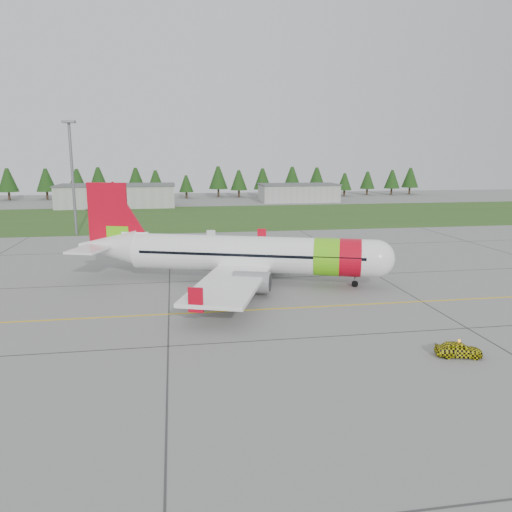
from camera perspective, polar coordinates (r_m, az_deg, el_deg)
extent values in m
plane|color=gray|center=(41.90, 11.22, -8.85)|extent=(320.00, 320.00, 0.00)
cylinder|color=white|center=(56.88, -0.49, 0.19)|extent=(27.44, 13.04, 4.14)
sphere|color=white|center=(56.10, 13.52, -0.28)|extent=(4.14, 4.14, 4.14)
cone|color=white|center=(62.35, -16.55, 1.06)|extent=(8.39, 6.37, 4.14)
cube|color=black|center=(56.05, 13.86, 0.08)|extent=(2.52, 3.17, 0.60)
cylinder|color=#67D910|center=(56.00, 8.09, -0.10)|extent=(4.00, 4.90, 4.22)
cylinder|color=red|center=(55.99, 10.70, -0.19)|extent=(3.60, 4.76, 4.22)
cube|color=white|center=(57.21, -1.01, -0.94)|extent=(16.75, 34.02, 0.38)
cube|color=red|center=(73.64, 0.66, 2.31)|extent=(1.27, 0.60, 2.13)
cube|color=red|center=(41.40, -6.91, -5.01)|extent=(1.27, 0.60, 2.13)
cylinder|color=gray|center=(62.71, 1.43, -0.39)|extent=(4.35, 3.37, 2.23)
cylinder|color=gray|center=(51.47, -0.50, -3.01)|extent=(4.35, 3.37, 2.23)
cube|color=red|center=(61.75, -16.56, 4.31)|extent=(4.74, 1.98, 8.08)
cube|color=#67D910|center=(61.55, -15.46, 2.15)|extent=(2.75, 1.33, 2.55)
cube|color=white|center=(62.54, -17.00, 1.31)|extent=(7.25, 12.66, 0.23)
cylinder|color=slate|center=(56.56, 11.25, -2.74)|extent=(0.19, 0.19, 1.49)
cylinder|color=black|center=(56.65, 11.24, -3.12)|extent=(0.78, 0.52, 0.72)
cylinder|color=slate|center=(60.50, -1.47, -1.34)|extent=(0.23, 0.23, 2.02)
cylinder|color=black|center=(60.69, -1.86, -1.74)|extent=(1.20, 0.82, 1.11)
cylinder|color=slate|center=(54.84, -2.69, -2.69)|extent=(0.23, 0.23, 2.02)
cylinder|color=black|center=(55.05, -3.12, -3.13)|extent=(1.20, 0.82, 1.11)
imported|color=#F7EE0D|center=(39.26, 22.26, -8.37)|extent=(1.41, 1.56, 3.29)
imported|color=silver|center=(87.72, -5.19, 3.41)|extent=(1.63, 1.55, 4.43)
cube|color=#30561E|center=(120.41, -2.54, 4.56)|extent=(320.00, 50.00, 0.03)
cube|color=gold|center=(49.06, 7.95, -5.70)|extent=(120.00, 0.25, 0.02)
cube|color=#A8A8A3|center=(147.98, -15.58, 6.59)|extent=(32.00, 14.00, 6.00)
cube|color=#A8A8A3|center=(160.03, 4.87, 7.16)|extent=(24.00, 12.00, 5.20)
cylinder|color=slate|center=(96.45, -20.20, 8.13)|extent=(0.50, 0.50, 20.00)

